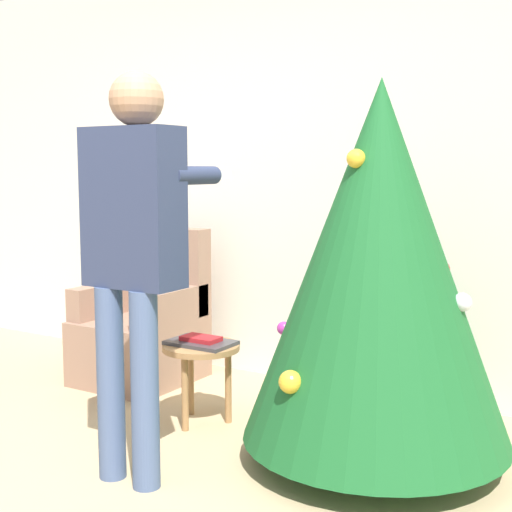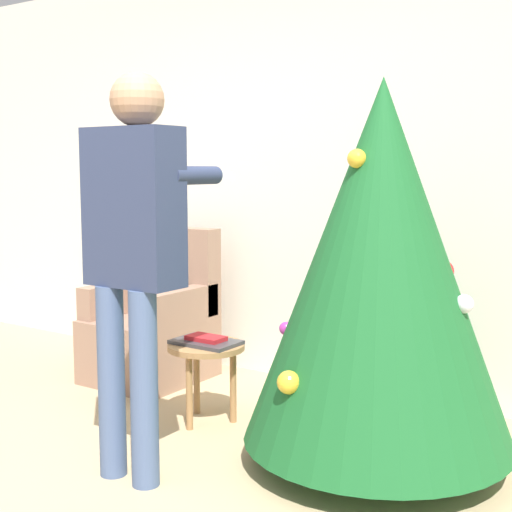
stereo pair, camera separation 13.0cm
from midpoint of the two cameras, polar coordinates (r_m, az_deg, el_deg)
wall_back at (r=4.52m, az=5.40°, el=6.81°), size 8.00×0.06×2.70m
christmas_tree at (r=3.27m, az=11.01°, el=-0.60°), size 1.23×1.23×1.77m
armchair at (r=4.71m, az=-7.32°, el=-5.69°), size 0.64×0.71×0.97m
person_standing at (r=3.10m, az=-8.57°, el=1.51°), size 0.45×0.57×1.77m
side_stool at (r=3.86m, az=-3.04°, el=-7.98°), size 0.41×0.41×0.43m
laptop at (r=3.84m, az=-3.04°, el=-6.90°), size 0.35×0.23×0.02m
book at (r=3.84m, az=-3.05°, el=-6.58°), size 0.20×0.12×0.02m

